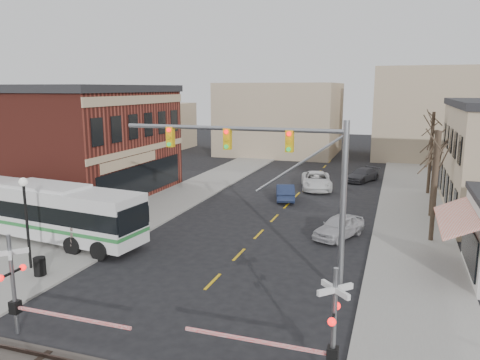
% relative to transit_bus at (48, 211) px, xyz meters
% --- Properties ---
extents(ground, '(160.00, 160.00, 0.00)m').
position_rel_transit_bus_xyz_m(ground, '(12.04, -4.65, -1.91)').
color(ground, black).
rests_on(ground, ground).
extents(sidewalk_west, '(5.00, 60.00, 0.12)m').
position_rel_transit_bus_xyz_m(sidewalk_west, '(2.54, 15.35, -1.85)').
color(sidewalk_west, gray).
rests_on(sidewalk_west, ground).
extents(sidewalk_east, '(5.00, 60.00, 0.12)m').
position_rel_transit_bus_xyz_m(sidewalk_east, '(21.54, 15.35, -1.85)').
color(sidewalk_east, gray).
rests_on(sidewalk_east, ground).
extents(brick_building, '(30.40, 15.40, 9.60)m').
position_rel_transit_bus_xyz_m(brick_building, '(-14.94, 11.35, 2.90)').
color(brick_building, maroon).
rests_on(brick_building, ground).
extents(tree_east_a, '(0.28, 0.28, 6.75)m').
position_rel_transit_bus_xyz_m(tree_east_a, '(22.54, 7.35, 1.59)').
color(tree_east_a, '#382B21').
rests_on(tree_east_a, sidewalk_east).
extents(tree_east_b, '(0.28, 0.28, 6.30)m').
position_rel_transit_bus_xyz_m(tree_east_b, '(22.84, 13.35, 1.36)').
color(tree_east_b, '#382B21').
rests_on(tree_east_b, sidewalk_east).
extents(tree_east_c, '(0.28, 0.28, 7.20)m').
position_rel_transit_bus_xyz_m(tree_east_c, '(23.04, 21.35, 1.81)').
color(tree_east_c, '#382B21').
rests_on(tree_east_c, sidewalk_east).
extents(transit_bus, '(13.43, 4.38, 3.40)m').
position_rel_transit_bus_xyz_m(transit_bus, '(0.00, 0.00, 0.00)').
color(transit_bus, silver).
rests_on(transit_bus, ground).
extents(traffic_signal_mast, '(10.94, 0.30, 8.00)m').
position_rel_transit_bus_xyz_m(traffic_signal_mast, '(15.14, -1.96, 3.88)').
color(traffic_signal_mast, gray).
rests_on(traffic_signal_mast, ground).
extents(rr_crossing_west, '(5.60, 1.36, 4.00)m').
position_rel_transit_bus_xyz_m(rr_crossing_west, '(7.13, -9.65, 0.06)').
color(rr_crossing_west, gray).
rests_on(rr_crossing_west, ground).
extents(rr_crossing_east, '(5.60, 1.36, 4.00)m').
position_rel_transit_bus_xyz_m(rr_crossing_east, '(18.29, -9.02, 0.06)').
color(rr_crossing_east, gray).
rests_on(rr_crossing_east, ground).
extents(street_lamp, '(0.44, 0.44, 4.81)m').
position_rel_transit_bus_xyz_m(street_lamp, '(2.46, -4.30, 1.60)').
color(street_lamp, black).
rests_on(street_lamp, sidewalk_west).
extents(trash_bin, '(0.60, 0.60, 0.92)m').
position_rel_transit_bus_xyz_m(trash_bin, '(3.62, -4.92, -1.33)').
color(trash_bin, black).
rests_on(trash_bin, sidewalk_west).
extents(car_a, '(3.25, 4.59, 1.45)m').
position_rel_transit_bus_xyz_m(car_a, '(17.04, 6.37, -1.18)').
color(car_a, '#ACABB0').
rests_on(car_a, ground).
extents(car_b, '(2.55, 4.46, 1.39)m').
position_rel_transit_bus_xyz_m(car_b, '(11.45, 15.20, -1.21)').
color(car_b, '#1B2543').
rests_on(car_b, ground).
extents(car_c, '(3.82, 6.17, 1.59)m').
position_rel_transit_bus_xyz_m(car_c, '(13.22, 20.40, -1.11)').
color(car_c, white).
rests_on(car_c, ground).
extents(car_d, '(3.61, 4.93, 1.33)m').
position_rel_transit_bus_xyz_m(car_d, '(17.03, 25.60, -1.25)').
color(car_d, '#46464C').
rests_on(car_d, ground).
extents(pedestrian_near, '(0.48, 0.63, 1.55)m').
position_rel_transit_bus_xyz_m(pedestrian_near, '(3.19, -1.72, -1.01)').
color(pedestrian_near, '#5D504A').
rests_on(pedestrian_near, sidewalk_west).
extents(pedestrian_far, '(0.90, 0.81, 1.54)m').
position_rel_transit_bus_xyz_m(pedestrian_far, '(0.96, 2.68, -1.02)').
color(pedestrian_far, '#394265').
rests_on(pedestrian_far, sidewalk_west).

